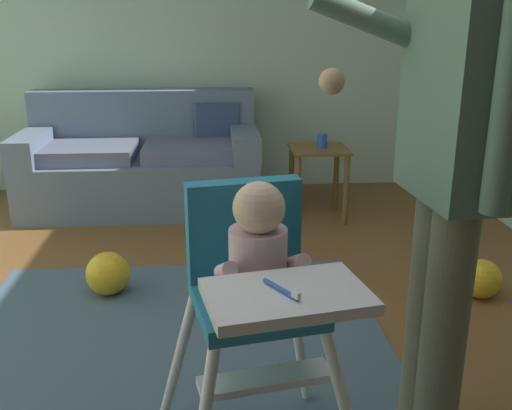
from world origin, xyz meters
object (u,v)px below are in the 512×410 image
adult_standing (450,173)px  side_table (318,167)px  toy_ball (108,273)px  sippy_cup (322,141)px  toy_ball_second (481,279)px  couch (143,163)px  high_chair (256,276)px

adult_standing → side_table: bearing=-95.3°
adult_standing → toy_ball: (-1.27, 1.25, -0.85)m
side_table → sippy_cup: (0.02, 0.00, 0.19)m
toy_ball → side_table: (1.32, 1.15, 0.26)m
toy_ball_second → side_table: size_ratio=0.40×
couch → high_chair: high_chair is taller
high_chair → adult_standing: (0.58, 0.04, 0.29)m
toy_ball_second → sippy_cup: bearing=114.5°
couch → sippy_cup: 1.39m
sippy_cup → toy_ball: bearing=-139.3°
toy_ball → side_table: size_ratio=0.44×
couch → adult_standing: size_ratio=1.03×
toy_ball → side_table: 1.77m
side_table → toy_ball_second: bearing=-64.7°
toy_ball → sippy_cup: sippy_cup is taller
toy_ball → sippy_cup: 1.83m
toy_ball_second → adult_standing: bearing=-122.7°
toy_ball → sippy_cup: size_ratio=2.31×
couch → high_chair: 2.94m
toy_ball_second → sippy_cup: 1.54m
couch → high_chair: size_ratio=1.81×
adult_standing → side_table: 2.48m
couch → high_chair: bearing=13.0°
sippy_cup → toy_ball_second: bearing=-65.5°
couch → toy_ball: size_ratio=7.65×
high_chair → toy_ball: bearing=-162.8°
couch → toy_ball_second: 2.60m
toy_ball → adult_standing: bearing=-44.7°
couch → sippy_cup: couch is taller
couch → toy_ball: (-0.03, -1.55, -0.22)m
couch → adult_standing: 3.13m
couch → adult_standing: adult_standing is taller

